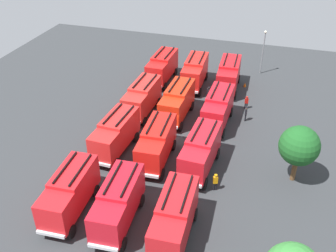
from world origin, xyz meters
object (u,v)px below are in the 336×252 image
object	(u,v)px
firefighter_1	(215,181)
traffic_cone_1	(103,136)
fire_truck_8	(229,74)
fire_truck_10	(201,151)
fire_truck_7	(118,202)
fire_truck_2	(115,133)
traffic_cone_0	(65,171)
fire_truck_11	(174,217)
fire_truck_4	(195,71)
fire_truck_9	(218,107)
fire_truck_6	(156,143)
fire_truck_3	(70,192)
lamppost	(263,49)
firefighter_2	(246,102)
firefighter_0	(246,113)
fire_truck_5	(177,101)
firefighter_3	(208,93)
tree_0	(299,146)
fire_truck_1	(142,97)
traffic_cone_2	(245,85)
fire_truck_0	(162,67)

from	to	relation	value
firefighter_1	traffic_cone_1	world-z (taller)	firefighter_1
fire_truck_8	fire_truck_10	size ratio (longest dim) A/B	1.00
fire_truck_7	fire_truck_2	bearing A→B (deg)	-159.06
fire_truck_2	traffic_cone_0	bearing A→B (deg)	-30.94
fire_truck_11	firefighter_1	bearing A→B (deg)	160.08
fire_truck_2	traffic_cone_1	size ratio (longest dim) A/B	11.81
fire_truck_2	fire_truck_4	size ratio (longest dim) A/B	1.00
fire_truck_9	fire_truck_8	bearing A→B (deg)	-177.18
fire_truck_6	fire_truck_3	bearing A→B (deg)	-30.90
lamppost	firefighter_2	bearing A→B (deg)	-3.43
traffic_cone_0	fire_truck_4	bearing A→B (deg)	161.09
fire_truck_3	fire_truck_8	xyz separation A→B (m)	(-26.65, 8.89, 0.00)
firefighter_2	fire_truck_7	bearing A→B (deg)	150.76
firefighter_0	traffic_cone_1	bearing A→B (deg)	-152.53
fire_truck_10	traffic_cone_0	distance (m)	13.23
fire_truck_4	fire_truck_11	world-z (taller)	same
fire_truck_8	firefighter_0	distance (m)	8.30
firefighter_0	fire_truck_5	bearing A→B (deg)	-170.69
firefighter_2	lamppost	xyz separation A→B (m)	(-11.00, 0.66, 2.84)
firefighter_3	tree_0	bearing A→B (deg)	38.49
fire_truck_5	fire_truck_9	size ratio (longest dim) A/B	1.00
fire_truck_2	fire_truck_5	world-z (taller)	same
fire_truck_1	lamppost	bearing A→B (deg)	142.88
fire_truck_10	fire_truck_9	bearing A→B (deg)	-177.43
fire_truck_2	fire_truck_7	bearing A→B (deg)	27.44
fire_truck_9	traffic_cone_0	world-z (taller)	fire_truck_9
firefighter_3	traffic_cone_2	bearing A→B (deg)	140.13
fire_truck_6	tree_0	xyz separation A→B (m)	(-0.90, 13.21, 1.69)
fire_truck_5	firefighter_2	bearing A→B (deg)	121.64
firefighter_2	firefighter_3	distance (m)	5.05
fire_truck_0	fire_truck_2	world-z (taller)	same
fire_truck_3	firefighter_1	world-z (taller)	fire_truck_3
fire_truck_11	tree_0	xyz separation A→B (m)	(-10.00, 8.77, 1.69)
fire_truck_9	firefighter_0	size ratio (longest dim) A/B	3.99
fire_truck_4	traffic_cone_2	distance (m)	7.12
firefighter_1	firefighter_2	world-z (taller)	firefighter_1
fire_truck_11	firefighter_2	world-z (taller)	fire_truck_11
firefighter_0	firefighter_2	bearing A→B (deg)	93.68
fire_truck_11	firefighter_1	distance (m)	6.80
firefighter_2	traffic_cone_1	bearing A→B (deg)	117.86
fire_truck_2	traffic_cone_2	world-z (taller)	fire_truck_2
fire_truck_7	firefighter_0	bearing A→B (deg)	154.06
fire_truck_4	lamppost	world-z (taller)	lamppost
fire_truck_6	fire_truck_9	world-z (taller)	same
fire_truck_9	firefighter_0	xyz separation A→B (m)	(-1.64, 3.06, -1.13)
fire_truck_5	lamppost	xyz separation A→B (m)	(-15.48, 8.24, 1.59)
fire_truck_2	fire_truck_6	distance (m)	4.54
firefighter_3	fire_truck_3	bearing A→B (deg)	-17.83
fire_truck_1	fire_truck_7	world-z (taller)	same
fire_truck_5	firefighter_1	xyz separation A→B (m)	(11.40, 6.80, -1.16)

